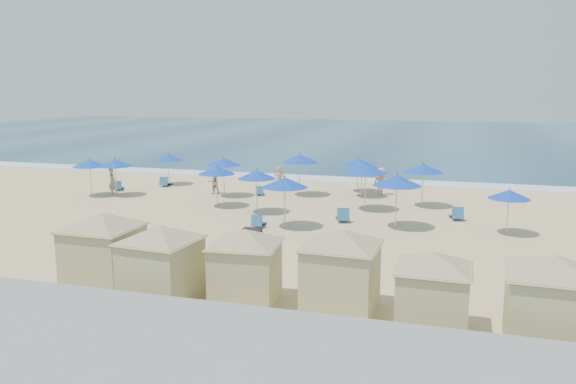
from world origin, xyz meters
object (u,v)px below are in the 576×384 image
object	(u,v)px
umbrella_9	(358,162)
beachgoer_2	(381,181)
cabana_2	(245,257)
beachgoer_0	(112,181)
cabana_1	(161,254)
beachgoer_3	(279,177)
umbrella_0	(115,163)
umbrella_5	(257,174)
beachgoer_1	(213,182)
umbrella_7	(362,164)
cabana_5	(550,290)
cabana_3	(341,260)
umbrella_2	(168,157)
umbrella_4	(224,162)
umbrella_8	(366,168)
umbrella_10	(423,168)
umbrella_6	(285,182)
trash_bin	(252,238)
umbrella_11	(509,194)
cabana_0	(103,241)
umbrella_3	(217,170)
umbrella_1	(90,163)
umbrella_12	(397,180)
umbrella_13	(300,158)
cabana_4	(433,282)

from	to	relation	value
umbrella_9	beachgoer_2	distance (m)	2.06
cabana_2	beachgoer_0	size ratio (longest dim) A/B	2.50
cabana_1	beachgoer_3	distance (m)	20.89
umbrella_0	umbrella_5	distance (m)	10.44
umbrella_5	beachgoer_1	xyz separation A→B (m)	(-4.60, 4.57, -1.34)
umbrella_7	cabana_5	bearing A→B (deg)	-67.75
cabana_3	beachgoer_0	world-z (taller)	cabana_3
cabana_5	umbrella_9	xyz separation A→B (m)	(-8.48, 21.12, 0.37)
umbrella_2	umbrella_4	distance (m)	6.20
umbrella_8	umbrella_10	world-z (taller)	umbrella_8
umbrella_6	umbrella_7	world-z (taller)	umbrella_6
cabana_2	umbrella_5	world-z (taller)	cabana_2
trash_bin	cabana_2	distance (m)	6.47
cabana_2	umbrella_11	world-z (taller)	cabana_2
cabana_1	beachgoer_2	world-z (taller)	cabana_1
trash_bin	umbrella_11	distance (m)	12.03
umbrella_4	umbrella_6	world-z (taller)	umbrella_6
umbrella_5	trash_bin	bearing A→B (deg)	-72.43
cabana_0	umbrella_6	xyz separation A→B (m)	(3.42, 9.83, 0.58)
cabana_1	umbrella_7	bearing A→B (deg)	80.47
umbrella_3	umbrella_4	world-z (taller)	umbrella_4
umbrella_6	beachgoer_3	xyz separation A→B (m)	(-3.49, 10.29, -1.47)
umbrella_4	umbrella_2	bearing A→B (deg)	151.49
cabana_5	umbrella_1	xyz separation A→B (m)	(-24.38, 14.91, 0.48)
cabana_3	umbrella_2	distance (m)	24.95
umbrella_7	umbrella_6	bearing A→B (deg)	-104.54
umbrella_3	beachgoer_3	distance (m)	7.00
umbrella_2	beachgoer_0	xyz separation A→B (m)	(-1.71, -4.33, -1.11)
umbrella_1	umbrella_9	xyz separation A→B (m)	(15.90, 6.20, -0.11)
cabana_5	umbrella_12	size ratio (longest dim) A/B	1.65
umbrella_11	umbrella_13	size ratio (longest dim) A/B	0.80
umbrella_3	beachgoer_2	world-z (taller)	umbrella_3
cabana_1	umbrella_4	distance (m)	17.80
umbrella_4	umbrella_11	bearing A→B (deg)	-17.00
cabana_3	umbrella_10	size ratio (longest dim) A/B	1.75
cabana_0	cabana_1	distance (m)	2.56
umbrella_7	beachgoer_2	distance (m)	1.93
cabana_2	umbrella_7	distance (m)	18.71
trash_bin	umbrella_0	size ratio (longest dim) A/B	0.33
umbrella_3	beachgoer_0	size ratio (longest dim) A/B	1.45
umbrella_11	umbrella_7	bearing A→B (deg)	137.55
cabana_3	umbrella_9	bearing A→B (deg)	98.02
cabana_5	umbrella_1	distance (m)	28.59
umbrella_5	umbrella_9	world-z (taller)	umbrella_5
cabana_4	umbrella_0	bearing A→B (deg)	142.68
cabana_4	umbrella_0	distance (m)	25.13
umbrella_9	beachgoer_3	xyz separation A→B (m)	(-5.29, -0.34, -1.21)
cabana_3	umbrella_13	distance (m)	18.84
cabana_5	umbrella_8	size ratio (longest dim) A/B	1.66
cabana_5	umbrella_0	bearing A→B (deg)	146.09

